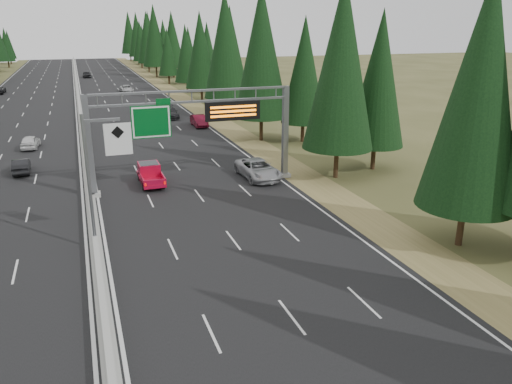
# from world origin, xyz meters

# --- Properties ---
(road) EXTENTS (32.00, 260.00, 0.08)m
(road) POSITION_xyz_m (0.00, 80.00, 0.04)
(road) COLOR black
(road) RESTS_ON ground
(shoulder_right) EXTENTS (3.60, 260.00, 0.06)m
(shoulder_right) POSITION_xyz_m (17.80, 80.00, 0.03)
(shoulder_right) COLOR olive
(shoulder_right) RESTS_ON ground
(median_barrier) EXTENTS (0.70, 260.00, 0.85)m
(median_barrier) POSITION_xyz_m (0.00, 80.00, 0.41)
(median_barrier) COLOR gray
(median_barrier) RESTS_ON road
(sign_gantry) EXTENTS (16.75, 0.98, 7.80)m
(sign_gantry) POSITION_xyz_m (8.92, 34.88, 5.27)
(sign_gantry) COLOR slate
(sign_gantry) RESTS_ON road
(hov_sign_pole) EXTENTS (2.80, 0.50, 8.00)m
(hov_sign_pole) POSITION_xyz_m (0.58, 24.97, 4.72)
(hov_sign_pole) COLOR slate
(hov_sign_pole) RESTS_ON road
(tree_row_right) EXTENTS (11.71, 241.83, 18.80)m
(tree_row_right) POSITION_xyz_m (21.84, 66.65, 9.47)
(tree_row_right) COLOR black
(tree_row_right) RESTS_ON ground
(silver_minivan) EXTENTS (2.86, 5.81, 1.59)m
(silver_minivan) POSITION_xyz_m (13.88, 35.39, 0.87)
(silver_minivan) COLOR #9A9B9F
(silver_minivan) RESTS_ON road
(red_pickup) EXTENTS (1.77, 4.95, 1.61)m
(red_pickup) POSITION_xyz_m (4.92, 37.10, 0.97)
(red_pickup) COLOR black
(red_pickup) RESTS_ON road
(car_ahead_green) EXTENTS (1.98, 4.10, 1.35)m
(car_ahead_green) POSITION_xyz_m (10.76, 71.07, 0.75)
(car_ahead_green) COLOR #155F30
(car_ahead_green) RESTS_ON road
(car_ahead_dkred) EXTENTS (1.57, 4.45, 1.47)m
(car_ahead_dkred) POSITION_xyz_m (14.50, 59.77, 0.81)
(car_ahead_dkred) COLOR #590C1D
(car_ahead_dkred) RESTS_ON road
(car_ahead_dkgrey) EXTENTS (2.16, 5.26, 1.52)m
(car_ahead_dkgrey) POSITION_xyz_m (12.00, 67.26, 0.84)
(car_ahead_dkgrey) COLOR black
(car_ahead_dkgrey) RESTS_ON road
(car_ahead_white) EXTENTS (2.44, 4.98, 1.36)m
(car_ahead_white) POSITION_xyz_m (9.19, 98.82, 0.76)
(car_ahead_white) COLOR #BBBBBB
(car_ahead_white) RESTS_ON road
(car_ahead_far) EXTENTS (2.06, 4.74, 1.59)m
(car_ahead_far) POSITION_xyz_m (2.70, 131.75, 0.87)
(car_ahead_far) COLOR black
(car_ahead_far) RESTS_ON road
(car_onc_near) EXTENTS (1.50, 3.97, 1.29)m
(car_onc_near) POSITION_xyz_m (-5.48, 43.99, 0.73)
(car_onc_near) COLOR black
(car_onc_near) RESTS_ON road
(car_onc_white) EXTENTS (1.99, 4.21, 1.39)m
(car_onc_white) POSITION_xyz_m (-5.38, 53.89, 0.78)
(car_onc_white) COLOR silver
(car_onc_white) RESTS_ON road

